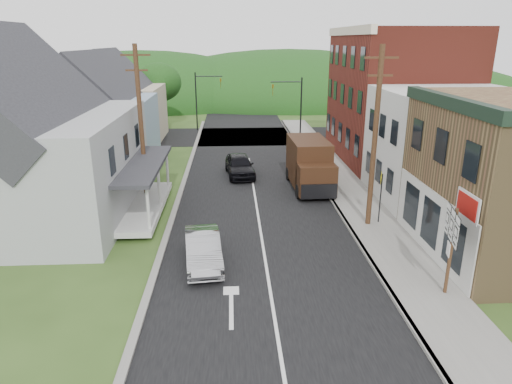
{
  "coord_description": "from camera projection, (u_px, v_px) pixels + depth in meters",
  "views": [
    {
      "loc": [
        -1.39,
        -18.04,
        9.19
      ],
      "look_at": [
        -0.25,
        2.8,
        2.2
      ],
      "focal_mm": 32.0,
      "sensor_mm": 36.0,
      "label": 1
    }
  ],
  "objects": [
    {
      "name": "storefront_white",
      "position": [
        448.0,
        146.0,
        26.73
      ],
      "size": [
        8.0,
        7.0,
        6.5
      ],
      "primitive_type": "cube",
      "color": "silver",
      "rests_on": "ground"
    },
    {
      "name": "traffic_signal_left",
      "position": [
        203.0,
        94.0,
        47.53
      ],
      "size": [
        2.87,
        0.2,
        6.0
      ],
      "color": "black",
      "rests_on": "ground"
    },
    {
      "name": "house_cream",
      "position": [
        123.0,
        101.0,
        42.92
      ],
      "size": [
        7.14,
        8.16,
        7.28
      ],
      "color": "#BCAC91",
      "rests_on": "ground"
    },
    {
      "name": "dark_sedan",
      "position": [
        240.0,
        165.0,
        32.13
      ],
      "size": [
        2.29,
        4.67,
        1.54
      ],
      "primitive_type": "imported",
      "rotation": [
        0.0,
        0.0,
        0.11
      ],
      "color": "black",
      "rests_on": "ground"
    },
    {
      "name": "cross_road",
      "position": [
        245.0,
        136.0,
        45.64
      ],
      "size": [
        60.0,
        9.0,
        0.02
      ],
      "primitive_type": "cube",
      "color": "black",
      "rests_on": "ground"
    },
    {
      "name": "delivery_van",
      "position": [
        310.0,
        165.0,
        29.15
      ],
      "size": [
        2.49,
        5.68,
        3.14
      ],
      "rotation": [
        0.0,
        0.0,
        0.03
      ],
      "color": "black",
      "rests_on": "ground"
    },
    {
      "name": "traffic_signal_right",
      "position": [
        294.0,
        103.0,
        41.35
      ],
      "size": [
        2.87,
        0.2,
        6.0
      ],
      "color": "black",
      "rests_on": "ground"
    },
    {
      "name": "road",
      "position": [
        254.0,
        189.0,
        29.54
      ],
      "size": [
        9.0,
        90.0,
        0.02
      ],
      "primitive_type": "cube",
      "color": "black",
      "rests_on": "ground"
    },
    {
      "name": "sidewalk_right",
      "position": [
        351.0,
        196.0,
        27.93
      ],
      "size": [
        2.8,
        55.0,
        0.15
      ],
      "primitive_type": "cube",
      "color": "slate",
      "rests_on": "ground"
    },
    {
      "name": "silver_sedan",
      "position": [
        203.0,
        249.0,
        19.44
      ],
      "size": [
        1.91,
        4.31,
        1.37
      ],
      "primitive_type": "imported",
      "rotation": [
        0.0,
        0.0,
        0.11
      ],
      "color": "#A2A2A6",
      "rests_on": "ground"
    },
    {
      "name": "utility_pole_right",
      "position": [
        375.0,
        138.0,
        22.2
      ],
      "size": [
        1.6,
        0.26,
        9.0
      ],
      "color": "#472D19",
      "rests_on": "ground"
    },
    {
      "name": "route_sign_cluster",
      "position": [
        451.0,
        239.0,
        16.49
      ],
      "size": [
        0.51,
        1.89,
        3.37
      ],
      "rotation": [
        0.0,
        0.0,
        -0.23
      ],
      "color": "#472D19",
      "rests_on": "sidewalk_right"
    },
    {
      "name": "utility_pole_left",
      "position": [
        141.0,
        124.0,
        25.83
      ],
      "size": [
        1.6,
        0.26,
        9.0
      ],
      "color": "#472D19",
      "rests_on": "ground"
    },
    {
      "name": "house_blue",
      "position": [
        104.0,
        116.0,
        34.42
      ],
      "size": [
        7.14,
        8.16,
        7.28
      ],
      "color": "#88A4B9",
      "rests_on": "ground"
    },
    {
      "name": "storefront_red",
      "position": [
        395.0,
        97.0,
        35.17
      ],
      "size": [
        8.0,
        12.0,
        10.0
      ],
      "primitive_type": "cube",
      "color": "maroon",
      "rests_on": "ground"
    },
    {
      "name": "forested_ridge",
      "position": [
        240.0,
        101.0,
        72.15
      ],
      "size": [
        90.0,
        30.0,
        16.0
      ],
      "primitive_type": "ellipsoid",
      "color": "#1A3810",
      "rests_on": "ground"
    },
    {
      "name": "tree_left_c",
      "position": [
        8.0,
        83.0,
        36.14
      ],
      "size": [
        5.8,
        5.8,
        8.41
      ],
      "color": "#382616",
      "rests_on": "ground"
    },
    {
      "name": "ground",
      "position": [
        265.0,
        259.0,
        20.07
      ],
      "size": [
        120.0,
        120.0,
        0.0
      ],
      "primitive_type": "plane",
      "color": "#2D4719",
      "rests_on": "ground"
    },
    {
      "name": "warning_sign",
      "position": [
        381.0,
        190.0,
        23.25
      ],
      "size": [
        0.3,
        0.72,
        2.78
      ],
      "rotation": [
        0.0,
        0.0,
        -0.37
      ],
      "color": "black",
      "rests_on": "sidewalk_right"
    },
    {
      "name": "house_gray",
      "position": [
        28.0,
        140.0,
        23.78
      ],
      "size": [
        10.2,
        12.24,
        8.35
      ],
      "color": "#A6A8AB",
      "rests_on": "ground"
    },
    {
      "name": "curb_right",
      "position": [
        330.0,
        197.0,
        27.86
      ],
      "size": [
        0.2,
        55.0,
        0.15
      ],
      "primitive_type": "cube",
      "color": "slate",
      "rests_on": "ground"
    },
    {
      "name": "tree_left_d",
      "position": [
        159.0,
        82.0,
        48.35
      ],
      "size": [
        4.8,
        4.8,
        6.94
      ],
      "color": "#382616",
      "rests_on": "ground"
    },
    {
      "name": "curb_left",
      "position": [
        178.0,
        200.0,
        27.39
      ],
      "size": [
        0.3,
        55.0,
        0.12
      ],
      "primitive_type": "cube",
      "color": "slate",
      "rests_on": "ground"
    }
  ]
}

